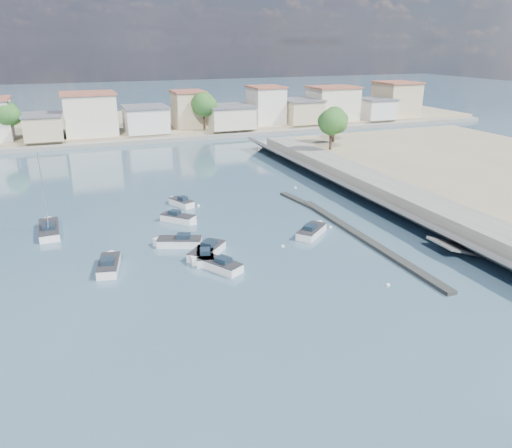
{
  "coord_description": "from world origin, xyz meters",
  "views": [
    {
      "loc": [
        -20.77,
        -30.57,
        19.31
      ],
      "look_at": [
        -3.05,
        14.91,
        1.4
      ],
      "focal_mm": 35.0,
      "sensor_mm": 36.0,
      "label": 1
    }
  ],
  "objects_px": {
    "motorboat_d": "(206,252)",
    "motorboat_f": "(181,203)",
    "motorboat_a": "(218,265)",
    "motorboat_e": "(109,265)",
    "sailboat": "(49,229)",
    "motorboat_g": "(180,219)",
    "motorboat_c": "(177,242)",
    "motorboat_h": "(312,231)",
    "motorboat_b": "(205,255)"
  },
  "relations": [
    {
      "from": "motorboat_b",
      "to": "motorboat_h",
      "type": "distance_m",
      "value": 12.53
    },
    {
      "from": "motorboat_a",
      "to": "motorboat_f",
      "type": "height_order",
      "value": "same"
    },
    {
      "from": "motorboat_b",
      "to": "motorboat_c",
      "type": "height_order",
      "value": "same"
    },
    {
      "from": "motorboat_c",
      "to": "motorboat_g",
      "type": "height_order",
      "value": "same"
    },
    {
      "from": "motorboat_b",
      "to": "motorboat_f",
      "type": "distance_m",
      "value": 17.02
    },
    {
      "from": "motorboat_e",
      "to": "sailboat",
      "type": "distance_m",
      "value": 12.73
    },
    {
      "from": "motorboat_c",
      "to": "motorboat_f",
      "type": "height_order",
      "value": "same"
    },
    {
      "from": "motorboat_h",
      "to": "motorboat_b",
      "type": "bearing_deg",
      "value": -170.4
    },
    {
      "from": "motorboat_e",
      "to": "sailboat",
      "type": "xyz_separation_m",
      "value": [
        -5.06,
        11.68,
        0.04
      ]
    },
    {
      "from": "motorboat_b",
      "to": "motorboat_a",
      "type": "bearing_deg",
      "value": -78.45
    },
    {
      "from": "motorboat_c",
      "to": "motorboat_e",
      "type": "height_order",
      "value": "same"
    },
    {
      "from": "motorboat_e",
      "to": "motorboat_c",
      "type": "bearing_deg",
      "value": 23.79
    },
    {
      "from": "motorboat_h",
      "to": "sailboat",
      "type": "relative_size",
      "value": 0.5
    },
    {
      "from": "motorboat_g",
      "to": "motorboat_e",
      "type": "bearing_deg",
      "value": -131.49
    },
    {
      "from": "motorboat_g",
      "to": "sailboat",
      "type": "xyz_separation_m",
      "value": [
        -13.82,
        1.78,
        0.03
      ]
    },
    {
      "from": "motorboat_d",
      "to": "motorboat_f",
      "type": "height_order",
      "value": "same"
    },
    {
      "from": "motorboat_f",
      "to": "motorboat_h",
      "type": "relative_size",
      "value": 0.86
    },
    {
      "from": "sailboat",
      "to": "motorboat_e",
      "type": "bearing_deg",
      "value": -66.59
    },
    {
      "from": "motorboat_e",
      "to": "sailboat",
      "type": "bearing_deg",
      "value": 113.41
    },
    {
      "from": "sailboat",
      "to": "motorboat_b",
      "type": "bearing_deg",
      "value": -43.08
    },
    {
      "from": "motorboat_a",
      "to": "motorboat_h",
      "type": "distance_m",
      "value": 12.7
    },
    {
      "from": "motorboat_c",
      "to": "motorboat_h",
      "type": "xyz_separation_m",
      "value": [
        14.09,
        -2.1,
        -0.0
      ]
    },
    {
      "from": "motorboat_a",
      "to": "motorboat_e",
      "type": "bearing_deg",
      "value": 158.62
    },
    {
      "from": "motorboat_f",
      "to": "sailboat",
      "type": "relative_size",
      "value": 0.43
    },
    {
      "from": "motorboat_a",
      "to": "motorboat_b",
      "type": "relative_size",
      "value": 1.05
    },
    {
      "from": "motorboat_f",
      "to": "motorboat_g",
      "type": "bearing_deg",
      "value": -104.17
    },
    {
      "from": "motorboat_d",
      "to": "motorboat_g",
      "type": "bearing_deg",
      "value": 90.64
    },
    {
      "from": "motorboat_a",
      "to": "motorboat_b",
      "type": "xyz_separation_m",
      "value": [
        -0.5,
        2.44,
        -0.0
      ]
    },
    {
      "from": "motorboat_g",
      "to": "motorboat_f",
      "type": "bearing_deg",
      "value": 75.83
    },
    {
      "from": "motorboat_d",
      "to": "motorboat_a",
      "type": "bearing_deg",
      "value": -84.89
    },
    {
      "from": "motorboat_a",
      "to": "motorboat_g",
      "type": "height_order",
      "value": "same"
    },
    {
      "from": "motorboat_d",
      "to": "motorboat_f",
      "type": "distance_m",
      "value": 16.3
    },
    {
      "from": "motorboat_d",
      "to": "sailboat",
      "type": "bearing_deg",
      "value": 138.96
    },
    {
      "from": "motorboat_b",
      "to": "motorboat_h",
      "type": "xyz_separation_m",
      "value": [
        12.36,
        2.09,
        0.0
      ]
    },
    {
      "from": "motorboat_d",
      "to": "motorboat_g",
      "type": "distance_m",
      "value": 10.34
    },
    {
      "from": "motorboat_f",
      "to": "motorboat_e",
      "type": "bearing_deg",
      "value": -122.96
    },
    {
      "from": "sailboat",
      "to": "motorboat_g",
      "type": "bearing_deg",
      "value": -7.35
    },
    {
      "from": "motorboat_c",
      "to": "motorboat_a",
      "type": "bearing_deg",
      "value": -71.41
    },
    {
      "from": "motorboat_b",
      "to": "motorboat_h",
      "type": "relative_size",
      "value": 0.96
    },
    {
      "from": "sailboat",
      "to": "motorboat_h",
      "type": "bearing_deg",
      "value": -22.38
    },
    {
      "from": "motorboat_b",
      "to": "motorboat_e",
      "type": "relative_size",
      "value": 0.87
    },
    {
      "from": "motorboat_b",
      "to": "motorboat_f",
      "type": "bearing_deg",
      "value": 84.63
    },
    {
      "from": "motorboat_e",
      "to": "motorboat_f",
      "type": "relative_size",
      "value": 1.28
    },
    {
      "from": "motorboat_f",
      "to": "motorboat_b",
      "type": "bearing_deg",
      "value": -95.37
    },
    {
      "from": "motorboat_a",
      "to": "sailboat",
      "type": "xyz_separation_m",
      "value": [
        -14.21,
        15.27,
        0.04
      ]
    },
    {
      "from": "motorboat_a",
      "to": "motorboat_f",
      "type": "xyz_separation_m",
      "value": [
        1.09,
        19.38,
        -0.0
      ]
    },
    {
      "from": "motorboat_b",
      "to": "motorboat_e",
      "type": "height_order",
      "value": "same"
    },
    {
      "from": "motorboat_d",
      "to": "motorboat_c",
      "type": "bearing_deg",
      "value": 119.17
    },
    {
      "from": "motorboat_h",
      "to": "motorboat_c",
      "type": "bearing_deg",
      "value": 171.51
    },
    {
      "from": "motorboat_a",
      "to": "motorboat_g",
      "type": "xyz_separation_m",
      "value": [
        -0.4,
        13.48,
        0.0
      ]
    }
  ]
}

